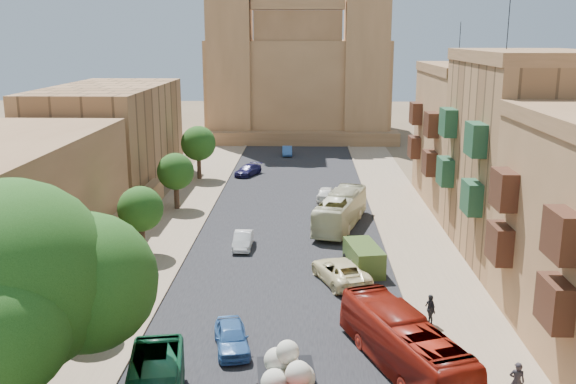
# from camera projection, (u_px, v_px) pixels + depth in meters

# --- Properties ---
(road_surface) EXTENTS (14.00, 140.00, 0.01)m
(road_surface) POSITION_uv_depth(u_px,v_px,m) (289.00, 230.00, 49.93)
(road_surface) COLOR black
(road_surface) RESTS_ON ground
(sidewalk_east) EXTENTS (5.00, 140.00, 0.01)m
(sidewalk_east) POSITION_uv_depth(u_px,v_px,m) (412.00, 231.00, 49.66)
(sidewalk_east) COLOR #8E765D
(sidewalk_east) RESTS_ON ground
(sidewalk_west) EXTENTS (5.00, 140.00, 0.01)m
(sidewalk_west) POSITION_uv_depth(u_px,v_px,m) (168.00, 229.00, 50.20)
(sidewalk_west) COLOR #8E765D
(sidewalk_west) RESTS_ON ground
(kerb_east) EXTENTS (0.25, 140.00, 0.12)m
(kerb_east) POSITION_uv_depth(u_px,v_px,m) (380.00, 230.00, 49.72)
(kerb_east) COLOR #8E765D
(kerb_east) RESTS_ON ground
(kerb_west) EXTENTS (0.25, 140.00, 0.12)m
(kerb_west) POSITION_uv_depth(u_px,v_px,m) (200.00, 228.00, 50.11)
(kerb_west) COLOR #8E765D
(kerb_west) RESTS_ON ground
(townhouse_c) EXTENTS (9.00, 14.00, 17.40)m
(townhouse_c) POSITION_uv_depth(u_px,v_px,m) (525.00, 155.00, 42.98)
(townhouse_c) COLOR #A27349
(townhouse_c) RESTS_ON ground
(townhouse_d) EXTENTS (9.00, 14.00, 15.90)m
(townhouse_d) POSITION_uv_depth(u_px,v_px,m) (472.00, 135.00, 56.75)
(townhouse_d) COLOR #986C44
(townhouse_d) RESTS_ON ground
(west_wall) EXTENTS (1.00, 40.00, 1.80)m
(west_wall) POSITION_uv_depth(u_px,v_px,m) (87.00, 261.00, 40.36)
(west_wall) COLOR #986C44
(west_wall) RESTS_ON ground
(west_building_mid) EXTENTS (10.00, 22.00, 10.00)m
(west_building_mid) POSITION_uv_depth(u_px,v_px,m) (110.00, 137.00, 62.84)
(west_building_mid) COLOR #A27349
(west_building_mid) RESTS_ON ground
(church) EXTENTS (28.00, 22.50, 36.30)m
(church) POSITION_uv_depth(u_px,v_px,m) (298.00, 71.00, 94.87)
(church) COLOR #986C44
(church) RESTS_ON ground
(ficus_tree) EXTENTS (9.76, 8.98, 9.76)m
(ficus_tree) POSITION_uv_depth(u_px,v_px,m) (15.00, 285.00, 23.58)
(ficus_tree) COLOR #3D2A1E
(ficus_tree) RESTS_ON ground
(street_tree_a) EXTENTS (2.93, 2.93, 4.50)m
(street_tree_a) POSITION_uv_depth(u_px,v_px,m) (80.00, 276.00, 32.02)
(street_tree_a) COLOR #3D2A1E
(street_tree_a) RESTS_ON ground
(street_tree_b) EXTENTS (3.12, 3.12, 4.80)m
(street_tree_b) POSITION_uv_depth(u_px,v_px,m) (140.00, 209.00, 43.62)
(street_tree_b) COLOR #3D2A1E
(street_tree_b) RESTS_ON ground
(street_tree_c) EXTENTS (3.19, 3.19, 4.91)m
(street_tree_c) POSITION_uv_depth(u_px,v_px,m) (176.00, 172.00, 55.25)
(street_tree_c) COLOR #3D2A1E
(street_tree_c) RESTS_ON ground
(street_tree_d) EXTENTS (3.64, 3.64, 5.60)m
(street_tree_d) POSITION_uv_depth(u_px,v_px,m) (198.00, 144.00, 66.79)
(street_tree_d) COLOR #3D2A1E
(street_tree_d) RESTS_ON ground
(olive_pickup) EXTENTS (2.49, 4.34, 1.69)m
(olive_pickup) POSITION_uv_depth(u_px,v_px,m) (364.00, 258.00, 41.13)
(olive_pickup) COLOR #39531F
(olive_pickup) RESTS_ON ground
(bus_red_east) EXTENTS (5.33, 9.51, 2.60)m
(bus_red_east) POSITION_uv_depth(u_px,v_px,m) (404.00, 344.00, 28.65)
(bus_red_east) COLOR maroon
(bus_red_east) RESTS_ON ground
(bus_cream_east) EXTENTS (4.83, 9.95, 2.70)m
(bus_cream_east) POSITION_uv_depth(u_px,v_px,m) (341.00, 210.00, 50.33)
(bus_cream_east) COLOR beige
(bus_cream_east) RESTS_ON ground
(car_blue_a) EXTENTS (2.28, 4.04, 1.30)m
(car_blue_a) POSITION_uv_depth(u_px,v_px,m) (232.00, 337.00, 30.75)
(car_blue_a) COLOR #396EB2
(car_blue_a) RESTS_ON ground
(car_white_a) EXTENTS (1.24, 3.52, 1.16)m
(car_white_a) POSITION_uv_depth(u_px,v_px,m) (243.00, 240.00, 45.49)
(car_white_a) COLOR white
(car_white_a) RESTS_ON ground
(car_cream) EXTENTS (3.98, 5.63, 1.43)m
(car_cream) POSITION_uv_depth(u_px,v_px,m) (340.00, 271.00, 39.16)
(car_cream) COLOR beige
(car_cream) RESTS_ON ground
(car_dkblue) EXTENTS (3.13, 4.34, 1.17)m
(car_dkblue) POSITION_uv_depth(u_px,v_px,m) (248.00, 170.00, 69.12)
(car_dkblue) COLOR #181645
(car_dkblue) RESTS_ON ground
(car_white_b) EXTENTS (2.06, 3.98, 1.30)m
(car_white_b) POSITION_uv_depth(u_px,v_px,m) (326.00, 193.00, 58.66)
(car_white_b) COLOR white
(car_white_b) RESTS_ON ground
(car_blue_b) EXTENTS (1.34, 3.51, 1.14)m
(car_blue_b) POSITION_uv_depth(u_px,v_px,m) (287.00, 151.00, 80.66)
(car_blue_b) COLOR #3C6AB3
(car_blue_b) RESTS_ON ground
(pedestrian_a) EXTENTS (0.70, 0.53, 1.73)m
(pedestrian_a) POSITION_uv_depth(u_px,v_px,m) (517.00, 382.00, 26.37)
(pedestrian_a) COLOR #262328
(pedestrian_a) RESTS_ON ground
(pedestrian_c) EXTENTS (0.67, 1.04, 1.65)m
(pedestrian_c) POSITION_uv_depth(u_px,v_px,m) (430.00, 309.00, 33.42)
(pedestrian_c) COLOR #292B2F
(pedestrian_c) RESTS_ON ground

